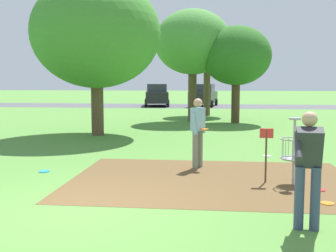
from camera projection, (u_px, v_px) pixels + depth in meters
ground_plane at (75, 211)px, 6.93m from camera, size 160.00×160.00×0.00m
dirt_tee_pad at (212, 180)px, 9.07m from camera, size 6.09×4.31×0.01m
disc_golf_basket at (291, 148)px, 8.62m from camera, size 0.98×0.58×1.39m
player_foreground_watching at (309, 162)px, 5.98m from camera, size 0.60×1.07×1.71m
player_throwing at (198, 129)px, 10.26m from camera, size 0.45×0.49×1.71m
frisbee_near_basket at (327, 203)px, 7.32m from camera, size 0.23×0.23×0.02m
frisbee_mid_grass at (44, 171)px, 9.88m from camera, size 0.25×0.25×0.02m
frisbee_far_right at (267, 156)px, 11.89m from camera, size 0.24×0.24×0.02m
frisbee_scattered_b at (320, 190)px, 8.21m from camera, size 0.22×0.22×0.02m
tree_near_left at (236, 56)px, 20.87m from camera, size 3.47×3.47×4.85m
tree_near_right at (193, 42)px, 21.50m from camera, size 3.92×3.92×5.77m
tree_mid_left at (96, 33)px, 16.09m from camera, size 4.96×4.96×6.06m
tree_mid_center at (207, 48)px, 25.26m from camera, size 3.25×3.25×5.53m
parking_lot_strip at (187, 106)px, 35.03m from camera, size 36.00×6.00×0.01m
parked_car_leftmost at (157, 95)px, 34.98m from camera, size 2.44×4.42×1.84m
parked_car_center_left at (203, 95)px, 34.58m from camera, size 2.38×4.40×1.84m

